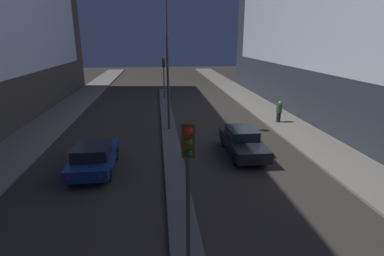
{
  "coord_description": "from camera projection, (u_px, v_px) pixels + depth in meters",
  "views": [
    {
      "loc": [
        -0.72,
        -3.35,
        6.29
      ],
      "look_at": [
        1.49,
        15.75,
        0.5
      ],
      "focal_mm": 28.0,
      "sensor_mm": 36.0,
      "label": 1
    }
  ],
  "objects": [
    {
      "name": "median_strip",
      "position": [
        169.0,
        127.0,
        21.79
      ],
      "size": [
        1.03,
        33.19,
        0.15
      ],
      "color": "#56544F",
      "rests_on": "ground"
    },
    {
      "name": "traffic_light_mid",
      "position": [
        164.0,
        69.0,
        31.29
      ],
      "size": [
        0.32,
        0.42,
        4.13
      ],
      "color": "#383838",
      "rests_on": "median_strip"
    },
    {
      "name": "car_right_lane",
      "position": [
        243.0,
        142.0,
        16.72
      ],
      "size": [
        1.77,
        4.55,
        1.44
      ],
      "color": "black",
      "rests_on": "ground"
    },
    {
      "name": "pedestrian_on_right_sidewalk",
      "position": [
        279.0,
        111.0,
        22.71
      ],
      "size": [
        0.43,
        0.43,
        1.61
      ],
      "color": "black",
      "rests_on": "sidewalk_right"
    },
    {
      "name": "car_left_lane",
      "position": [
        94.0,
        157.0,
        14.56
      ],
      "size": [
        1.9,
        4.2,
        1.42
      ],
      "color": "navy",
      "rests_on": "ground"
    },
    {
      "name": "street_lamp",
      "position": [
        167.0,
        28.0,
        19.2
      ],
      "size": [
        0.57,
        0.57,
        9.84
      ],
      "color": "#383838",
      "rests_on": "median_strip"
    },
    {
      "name": "traffic_light_near",
      "position": [
        188.0,
        164.0,
        7.71
      ],
      "size": [
        0.32,
        0.42,
        4.13
      ],
      "color": "#383838",
      "rests_on": "median_strip"
    }
  ]
}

